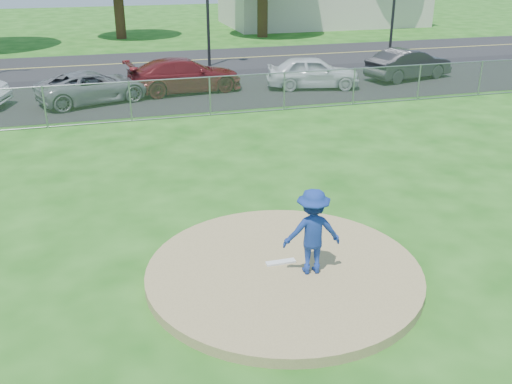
% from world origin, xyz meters
% --- Properties ---
extents(ground, '(120.00, 120.00, 0.00)m').
position_xyz_m(ground, '(0.00, 10.00, 0.00)').
color(ground, '#195212').
rests_on(ground, ground).
extents(pitchers_mound, '(5.40, 5.40, 0.20)m').
position_xyz_m(pitchers_mound, '(0.00, 0.00, 0.10)').
color(pitchers_mound, '#957F51').
rests_on(pitchers_mound, ground).
extents(pitching_rubber, '(0.60, 0.15, 0.04)m').
position_xyz_m(pitching_rubber, '(0.00, 0.20, 0.22)').
color(pitching_rubber, white).
rests_on(pitching_rubber, pitchers_mound).
extents(chain_link_fence, '(40.00, 0.06, 1.50)m').
position_xyz_m(chain_link_fence, '(0.00, 12.00, 0.75)').
color(chain_link_fence, gray).
rests_on(chain_link_fence, ground).
extents(parking_lot, '(50.00, 8.00, 0.01)m').
position_xyz_m(parking_lot, '(0.00, 16.50, 0.01)').
color(parking_lot, black).
rests_on(parking_lot, ground).
extents(street, '(60.00, 7.00, 0.01)m').
position_xyz_m(street, '(0.00, 24.00, 0.00)').
color(street, black).
rests_on(street, ground).
extents(pitcher, '(1.18, 0.77, 1.71)m').
position_xyz_m(pitcher, '(0.47, -0.24, 1.05)').
color(pitcher, navy).
rests_on(pitcher, pitchers_mound).
extents(traffic_cone, '(0.38, 0.38, 0.74)m').
position_xyz_m(traffic_cone, '(-4.85, 15.75, 0.38)').
color(traffic_cone, '#D6470B').
rests_on(traffic_cone, parking_lot).
extents(parked_car_gray, '(5.10, 3.51, 1.29)m').
position_xyz_m(parked_car_gray, '(-3.25, 15.38, 0.66)').
color(parked_car_gray, slate).
rests_on(parked_car_gray, parking_lot).
extents(parked_car_darkred, '(5.34, 2.64, 1.49)m').
position_xyz_m(parked_car_darkred, '(0.70, 16.22, 0.76)').
color(parked_car_darkred, maroon).
rests_on(parked_car_darkred, parking_lot).
extents(parked_car_pearl, '(4.53, 2.59, 1.45)m').
position_xyz_m(parked_car_pearl, '(6.52, 15.38, 0.74)').
color(parked_car_pearl, silver).
rests_on(parked_car_pearl, parking_lot).
extents(parked_car_charcoal, '(4.68, 2.59, 1.46)m').
position_xyz_m(parked_car_charcoal, '(11.77, 15.94, 0.74)').
color(parked_car_charcoal, '#242426').
rests_on(parked_car_charcoal, parking_lot).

